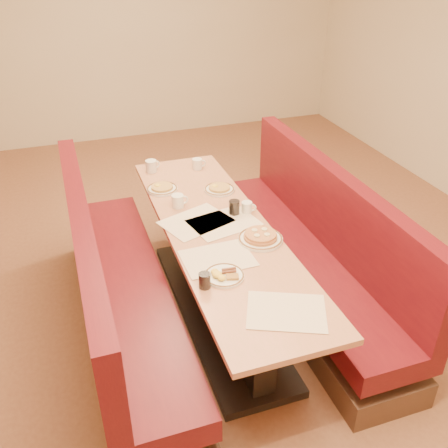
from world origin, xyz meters
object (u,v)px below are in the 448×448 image
object	(u,v)px
booth_right	(310,256)
eggs_plate	(224,275)
coffee_mug_c	(198,164)
soda_tumbler_near	(205,281)
diner_table	(219,273)
coffee_mug_d	(152,166)
coffee_mug_b	(178,201)
soda_tumbler_mid	(234,208)
booth_left	(117,296)
coffee_mug_a	(247,207)
pancake_plate	(260,237)

from	to	relation	value
booth_right	eggs_plate	bearing A→B (deg)	-148.79
coffee_mug_c	soda_tumbler_near	xyz separation A→B (m)	(-0.43, -1.59, 0.00)
diner_table	coffee_mug_d	world-z (taller)	coffee_mug_d
coffee_mug_b	coffee_mug_d	xyz separation A→B (m)	(-0.06, 0.68, 0.00)
booth_right	soda_tumbler_mid	distance (m)	0.73
booth_right	coffee_mug_b	distance (m)	1.09
booth_left	coffee_mug_b	xyz separation A→B (m)	(0.55, 0.40, 0.44)
coffee_mug_a	coffee_mug_d	world-z (taller)	coffee_mug_d
pancake_plate	coffee_mug_d	size ratio (longest dim) A/B	2.29
pancake_plate	eggs_plate	xyz separation A→B (m)	(-0.36, -0.30, -0.01)
diner_table	booth_left	world-z (taller)	booth_left
booth_right	coffee_mug_a	bearing A→B (deg)	161.93
booth_right	coffee_mug_d	world-z (taller)	booth_right
booth_left	booth_right	xyz separation A→B (m)	(1.46, 0.00, 0.00)
coffee_mug_b	coffee_mug_c	size ratio (longest dim) A/B	1.07
booth_left	coffee_mug_c	bearing A→B (deg)	48.79
pancake_plate	soda_tumbler_mid	bearing A→B (deg)	96.18
diner_table	booth_left	distance (m)	0.73
booth_left	coffee_mug_a	distance (m)	1.10
booth_right	coffee_mug_c	xyz separation A→B (m)	(-0.59, 1.00, 0.43)
diner_table	soda_tumbler_near	xyz separation A→B (m)	(-0.28, -0.59, 0.42)
pancake_plate	eggs_plate	distance (m)	0.47
booth_right	soda_tumbler_near	xyz separation A→B (m)	(-1.01, -0.59, 0.44)
coffee_mug_a	coffee_mug_c	bearing A→B (deg)	121.88
pancake_plate	coffee_mug_a	xyz separation A→B (m)	(0.05, 0.38, 0.02)
soda_tumbler_mid	coffee_mug_c	bearing A→B (deg)	91.72
diner_table	coffee_mug_b	distance (m)	0.61
eggs_plate	coffee_mug_b	bearing A→B (deg)	92.16
eggs_plate	soda_tumbler_near	xyz separation A→B (m)	(-0.13, -0.05, 0.03)
booth_right	coffee_mug_c	bearing A→B (deg)	120.38
booth_right	soda_tumbler_mid	bearing A→B (deg)	164.13
coffee_mug_b	booth_left	bearing A→B (deg)	-144.98
booth_right	coffee_mug_d	distance (m)	1.51
coffee_mug_a	coffee_mug_d	bearing A→B (deg)	142.35
booth_left	soda_tumbler_mid	xyz separation A→B (m)	(0.90, 0.16, 0.44)
soda_tumbler_near	diner_table	bearing A→B (deg)	64.49
eggs_plate	booth_right	bearing A→B (deg)	31.21
booth_left	coffee_mug_c	size ratio (longest dim) A/B	21.13
coffee_mug_c	soda_tumbler_near	bearing A→B (deg)	-102.21
diner_table	soda_tumbler_near	world-z (taller)	soda_tumbler_near
coffee_mug_a	soda_tumbler_near	world-z (taller)	soda_tumbler_near
coffee_mug_c	soda_tumbler_near	size ratio (longest dim) A/B	1.25
coffee_mug_d	eggs_plate	bearing A→B (deg)	-108.62
diner_table	coffee_mug_a	size ratio (longest dim) A/B	23.78
pancake_plate	soda_tumbler_mid	world-z (taller)	soda_tumbler_mid
diner_table	soda_tumbler_mid	bearing A→B (deg)	43.17
pancake_plate	coffee_mug_c	xyz separation A→B (m)	(-0.07, 1.23, 0.02)
coffee_mug_a	soda_tumbler_mid	bearing A→B (deg)	-160.94
booth_left	eggs_plate	xyz separation A→B (m)	(0.59, -0.53, 0.40)
booth_left	coffee_mug_d	distance (m)	1.26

